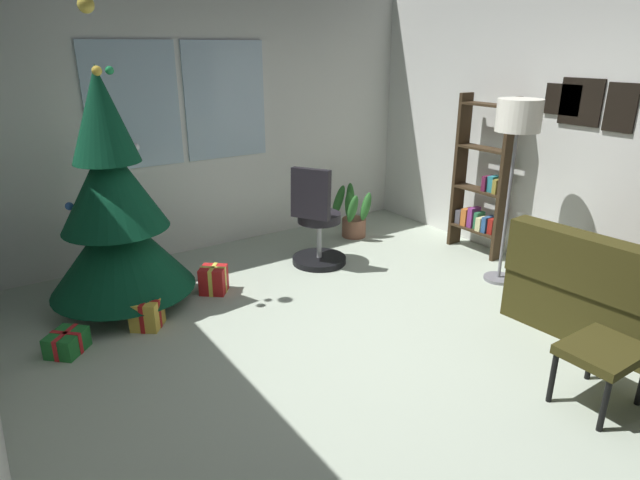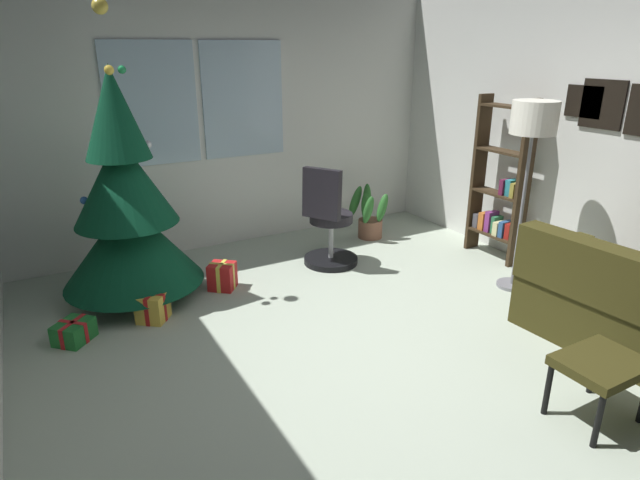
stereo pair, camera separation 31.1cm
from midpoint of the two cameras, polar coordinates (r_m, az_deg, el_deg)
The scene contains 12 objects.
ground_plane at distance 4.02m, azimuth 9.03°, elevation -13.06°, with size 4.82×5.69×0.10m, color #ABB7A4.
wall_back_with_windows at distance 5.93m, azimuth -8.12°, elevation 13.33°, with size 4.82×0.12×2.89m.
wall_right_with_frames at distance 5.34m, azimuth 31.63°, elevation 9.82°, with size 0.12×5.69×2.89m.
footstool at distance 3.68m, azimuth 30.16°, elevation -11.83°, with size 0.50×0.39×0.41m.
holiday_tree at distance 4.74m, azimuth -18.32°, elevation 3.07°, with size 1.20×1.20×2.47m.
gift_box_red at distance 4.99m, azimuth -8.70°, elevation -3.89°, with size 0.31×0.31×0.25m.
gift_box_green at distance 4.46m, azimuth -23.12°, elevation -9.08°, with size 0.35×0.35×0.17m.
gift_box_gold at distance 4.55m, azimuth -15.67°, elevation -6.98°, with size 0.31×0.31×0.24m.
office_chair at distance 5.37m, azimuth 2.56°, elevation 1.39°, with size 0.59×0.57×1.04m.
bookshelf at distance 5.85m, azimuth 20.18°, elevation 5.07°, with size 0.18×0.64×1.68m.
floor_lamp at distance 5.00m, azimuth 23.59°, elevation 10.78°, with size 0.39×0.39×1.71m.
potted_plant at distance 6.24m, azimuth 6.67°, elevation 2.48°, with size 0.42×0.50×0.64m.
Camera 2 is at (-2.03, -2.67, 2.13)m, focal length 29.81 mm.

